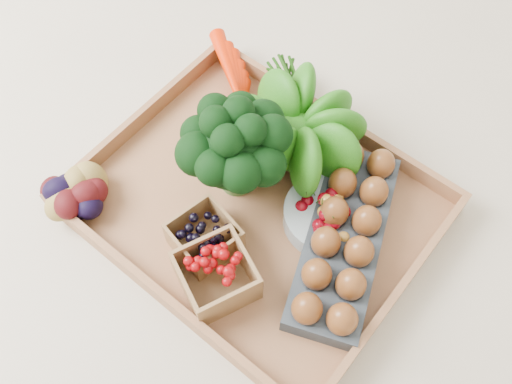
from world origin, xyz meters
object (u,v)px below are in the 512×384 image
Objects in this scene: tray at (256,207)px; broccoli at (235,161)px; egg_carton at (344,240)px; cherry_bowl at (327,216)px.

broccoli is (-0.05, 0.01, 0.08)m from tray.
cherry_bowl is at bearing 136.14° from egg_carton.
broccoli is 1.24× the size of cherry_bowl.
cherry_bowl is 0.43× the size of egg_carton.
cherry_bowl is (0.11, 0.05, 0.03)m from tray.
egg_carton is (0.16, 0.03, 0.03)m from tray.
cherry_bowl is 0.05m from egg_carton.
cherry_bowl and egg_carton have the same top height.
cherry_bowl is at bearing 13.12° from broccoli.
cherry_bowl is at bearing 24.69° from tray.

